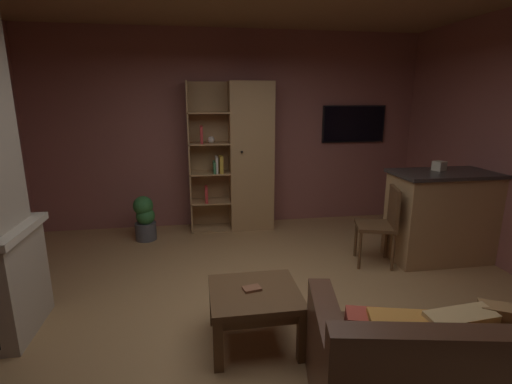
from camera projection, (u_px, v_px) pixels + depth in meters
The scene contains 12 objects.
floor at pixel (263, 319), 3.33m from camera, with size 5.72×5.38×0.02m, color #A37A4C.
wall_back at pixel (231, 131), 5.59m from camera, with size 5.84×0.06×2.84m, color #8E544C.
window_pane_back at pixel (217, 152), 5.60m from camera, with size 0.79×0.01×0.76m, color white.
bookshelf_cabinet at pixel (245, 158), 5.45m from camera, with size 1.20×0.41×2.12m.
kitchen_bar_counter at pixel (449, 216), 4.46m from camera, with size 1.41×0.65×1.07m.
tissue_box at pixel (439, 166), 4.38m from camera, with size 0.12×0.12×0.11m, color #BFB299.
leather_couch at pixel (450, 377), 2.19m from camera, with size 1.72×1.20×0.84m.
coffee_table at pixel (255, 301), 2.93m from camera, with size 0.69×0.65×0.44m.
table_book_0 at pixel (252, 288), 2.92m from camera, with size 0.14×0.09×0.02m, color brown.
dining_chair at pixel (383, 221), 4.30m from camera, with size 0.52×0.52×0.92m.
potted_floor_plant at pixel (145, 218), 5.10m from camera, with size 0.29×0.28×0.62m.
wall_mounted_tv at pixel (353, 124), 5.81m from camera, with size 0.99×0.06×0.56m.
Camera 1 is at (-0.54, -2.91, 1.89)m, focal length 26.40 mm.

